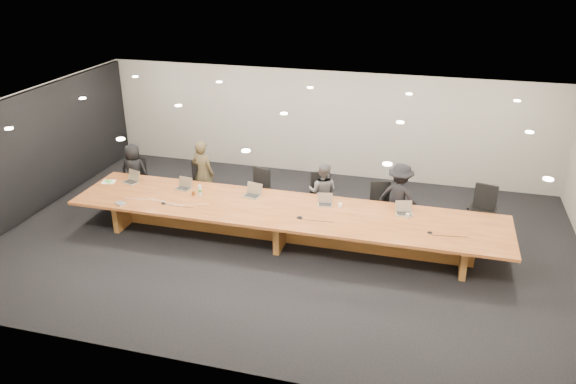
# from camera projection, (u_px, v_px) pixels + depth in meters

# --- Properties ---
(ground) EXTENTS (12.00, 12.00, 0.00)m
(ground) POSITION_uv_depth(u_px,v_px,m) (284.00, 241.00, 11.84)
(ground) COLOR black
(ground) RESTS_ON ground
(back_wall) EXTENTS (12.00, 0.02, 2.80)m
(back_wall) POSITION_uv_depth(u_px,v_px,m) (325.00, 124.00, 14.80)
(back_wall) COLOR beige
(back_wall) RESTS_ON ground
(left_wall_panel) EXTENTS (0.08, 7.84, 2.74)m
(left_wall_panel) POSITION_uv_depth(u_px,v_px,m) (32.00, 154.00, 12.72)
(left_wall_panel) COLOR black
(left_wall_panel) RESTS_ON ground
(conference_table) EXTENTS (9.00, 1.80, 0.75)m
(conference_table) POSITION_uv_depth(u_px,v_px,m) (284.00, 219.00, 11.63)
(conference_table) COLOR brown
(conference_table) RESTS_ON ground
(chair_far_left) EXTENTS (0.59, 0.59, 1.01)m
(chair_far_left) POSITION_uv_depth(u_px,v_px,m) (136.00, 178.00, 13.69)
(chair_far_left) COLOR black
(chair_far_left) RESTS_ON ground
(chair_left) EXTENTS (0.63, 0.63, 1.08)m
(chair_left) POSITION_uv_depth(u_px,v_px,m) (200.00, 184.00, 13.26)
(chair_left) COLOR black
(chair_left) RESTS_ON ground
(chair_mid_left) EXTENTS (0.66, 0.66, 1.07)m
(chair_mid_left) POSITION_uv_depth(u_px,v_px,m) (257.00, 191.00, 12.89)
(chair_mid_left) COLOR black
(chair_mid_left) RESTS_ON ground
(chair_mid_right) EXTENTS (0.63, 0.63, 1.06)m
(chair_mid_right) POSITION_uv_depth(u_px,v_px,m) (320.00, 197.00, 12.62)
(chair_mid_right) COLOR black
(chair_mid_right) RESTS_ON ground
(chair_right) EXTENTS (0.65, 0.65, 1.03)m
(chair_right) POSITION_uv_depth(u_px,v_px,m) (381.00, 206.00, 12.21)
(chair_right) COLOR black
(chair_right) RESTS_ON ground
(chair_far_right) EXTENTS (0.69, 0.69, 1.13)m
(chair_far_right) POSITION_uv_depth(u_px,v_px,m) (482.00, 212.00, 11.82)
(chair_far_right) COLOR black
(chair_far_right) RESTS_ON ground
(person_a) EXTENTS (0.72, 0.52, 1.37)m
(person_a) POSITION_uv_depth(u_px,v_px,m) (134.00, 171.00, 13.62)
(person_a) COLOR black
(person_a) RESTS_ON ground
(person_b) EXTENTS (0.65, 0.49, 1.61)m
(person_b) POSITION_uv_depth(u_px,v_px,m) (203.00, 173.00, 13.19)
(person_b) COLOR #3C3420
(person_b) RESTS_ON ground
(person_c) EXTENTS (0.67, 0.53, 1.35)m
(person_c) POSITION_uv_depth(u_px,v_px,m) (323.00, 192.00, 12.51)
(person_c) COLOR #535456
(person_c) RESTS_ON ground
(person_d) EXTENTS (1.11, 0.84, 1.52)m
(person_d) POSITION_uv_depth(u_px,v_px,m) (400.00, 197.00, 12.04)
(person_d) COLOR black
(person_d) RESTS_ON ground
(laptop_a) EXTENTS (0.41, 0.36, 0.28)m
(laptop_a) POSITION_uv_depth(u_px,v_px,m) (130.00, 177.00, 12.75)
(laptop_a) COLOR #BCAB90
(laptop_a) RESTS_ON conference_table
(laptop_b) EXTENTS (0.36, 0.28, 0.26)m
(laptop_b) POSITION_uv_depth(u_px,v_px,m) (183.00, 184.00, 12.41)
(laptop_b) COLOR tan
(laptop_b) RESTS_ON conference_table
(laptop_c) EXTENTS (0.41, 0.33, 0.28)m
(laptop_c) POSITION_uv_depth(u_px,v_px,m) (252.00, 191.00, 12.04)
(laptop_c) COLOR tan
(laptop_c) RESTS_ON conference_table
(laptop_d) EXTENTS (0.34, 0.28, 0.24)m
(laptop_d) POSITION_uv_depth(u_px,v_px,m) (325.00, 200.00, 11.64)
(laptop_d) COLOR tan
(laptop_d) RESTS_ON conference_table
(laptop_e) EXTENTS (0.38, 0.31, 0.26)m
(laptop_e) POSITION_uv_depth(u_px,v_px,m) (405.00, 209.00, 11.24)
(laptop_e) COLOR #B7A88B
(laptop_e) RESTS_ON conference_table
(water_bottle) EXTENTS (0.09, 0.09, 0.24)m
(water_bottle) POSITION_uv_depth(u_px,v_px,m) (200.00, 191.00, 12.09)
(water_bottle) COLOR #B5C6BF
(water_bottle) RESTS_ON conference_table
(amber_mug) EXTENTS (0.08, 0.08, 0.09)m
(amber_mug) POSITION_uv_depth(u_px,v_px,m) (193.00, 193.00, 12.15)
(amber_mug) COLOR brown
(amber_mug) RESTS_ON conference_table
(paper_cup_near) EXTENTS (0.10, 0.10, 0.10)m
(paper_cup_near) POSITION_uv_depth(u_px,v_px,m) (340.00, 206.00, 11.55)
(paper_cup_near) COLOR white
(paper_cup_near) RESTS_ON conference_table
(paper_cup_far) EXTENTS (0.09, 0.09, 0.10)m
(paper_cup_far) POSITION_uv_depth(u_px,v_px,m) (408.00, 216.00, 11.13)
(paper_cup_far) COLOR silver
(paper_cup_far) RESTS_ON conference_table
(notepad) EXTENTS (0.33, 0.29, 0.02)m
(notepad) POSITION_uv_depth(u_px,v_px,m) (109.00, 182.00, 12.82)
(notepad) COLOR white
(notepad) RESTS_ON conference_table
(lime_gadget) EXTENTS (0.18, 0.14, 0.02)m
(lime_gadget) POSITION_uv_depth(u_px,v_px,m) (109.00, 181.00, 12.80)
(lime_gadget) COLOR green
(lime_gadget) RESTS_ON notepad
(av_box) EXTENTS (0.26, 0.23, 0.03)m
(av_box) POSITION_uv_depth(u_px,v_px,m) (120.00, 203.00, 11.74)
(av_box) COLOR silver
(av_box) RESTS_ON conference_table
(mic_left) EXTENTS (0.12, 0.12, 0.03)m
(mic_left) POSITION_uv_depth(u_px,v_px,m) (163.00, 203.00, 11.76)
(mic_left) COLOR black
(mic_left) RESTS_ON conference_table
(mic_center) EXTENTS (0.15, 0.15, 0.03)m
(mic_center) POSITION_uv_depth(u_px,v_px,m) (300.00, 217.00, 11.15)
(mic_center) COLOR black
(mic_center) RESTS_ON conference_table
(mic_right) EXTENTS (0.12, 0.12, 0.03)m
(mic_right) POSITION_uv_depth(u_px,v_px,m) (430.00, 232.00, 10.57)
(mic_right) COLOR black
(mic_right) RESTS_ON conference_table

